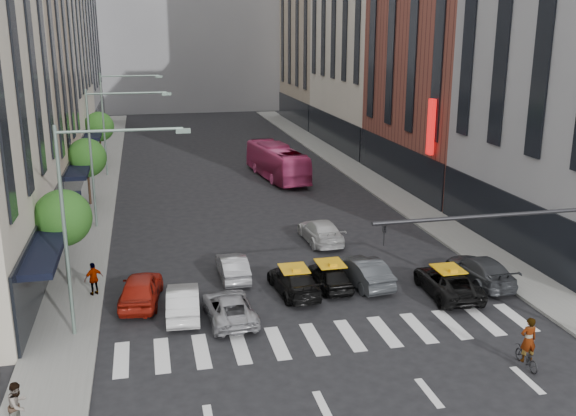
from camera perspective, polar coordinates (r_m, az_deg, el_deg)
ground at (r=26.98m, az=5.28°, el=-12.73°), size 160.00×160.00×0.00m
sidewalk_left at (r=54.17m, az=-16.54°, el=1.39°), size 3.00×96.00×0.15m
sidewalk_right at (r=57.30m, az=7.04°, el=2.68°), size 3.00×96.00×0.15m
building_left_b at (r=51.40m, az=-24.01°, el=13.45°), size 8.00×16.00×24.00m
building_left_d at (r=88.05m, az=-19.70°, el=16.19°), size 8.00×18.00×30.00m
building_right_b at (r=55.28m, az=14.16°, el=15.39°), size 8.00×18.00×26.00m
building_right_d at (r=90.91m, az=3.06°, el=16.36°), size 8.00×18.00×28.00m
tree_near at (r=34.04m, az=-19.39°, el=-0.85°), size 2.88×2.88×4.95m
tree_mid at (r=49.55m, az=-17.46°, el=4.28°), size 2.88×2.88×4.95m
tree_far at (r=65.30m, az=-16.45°, el=6.94°), size 2.88×2.88×4.95m
streetlamp_near at (r=27.50m, az=-17.48°, el=0.41°), size 5.38×0.25×9.00m
streetlamp_mid at (r=43.14m, az=-15.95°, el=5.84°), size 5.38×0.25×9.00m
streetlamp_far at (r=58.97m, az=-15.23°, el=8.38°), size 5.38×0.25×9.00m
traffic_signal at (r=27.66m, az=21.54°, el=-2.99°), size 10.10×0.20×6.00m
liberty_sign at (r=47.55m, az=12.60°, el=7.04°), size 0.30×0.70×4.00m
car_red at (r=31.81m, az=-12.95°, el=-7.00°), size 2.39×4.69×1.53m
car_white_front at (r=30.20m, az=-9.32°, el=-8.20°), size 1.71×4.27×1.38m
car_silver at (r=29.52m, az=-5.24°, el=-8.79°), size 2.30×4.53×1.23m
taxi_left at (r=32.20m, az=0.53°, el=-6.52°), size 2.22×4.62×1.30m
taxi_center at (r=32.95m, az=3.75°, el=-6.02°), size 1.68×3.86×1.29m
car_grey_mid at (r=33.48m, az=6.68°, el=-5.59°), size 2.12×4.60×1.46m
taxi_right at (r=33.00m, az=13.98°, el=-6.40°), size 2.51×4.95×1.34m
car_grey_curb at (r=34.93m, az=16.69°, el=-5.29°), size 2.06×4.92×1.42m
car_row2_left at (r=34.18m, az=-4.94°, el=-5.22°), size 1.44×3.99×1.31m
car_row2_right at (r=39.80m, az=2.91°, el=-2.06°), size 2.11×4.92×1.41m
bus at (r=56.68m, az=-0.99°, el=4.11°), size 3.82×10.87×2.96m
motorcycle at (r=27.34m, az=20.43°, el=-12.34°), size 0.60×1.59×0.83m
rider at (r=26.77m, az=20.70°, el=-9.79°), size 0.69×0.47×1.85m
pedestrian_near at (r=23.52m, az=-22.88°, el=-15.85°), size 0.91×0.99×1.65m
pedestrian_far at (r=33.02m, az=-16.88°, el=-6.03°), size 1.05×0.82×1.66m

